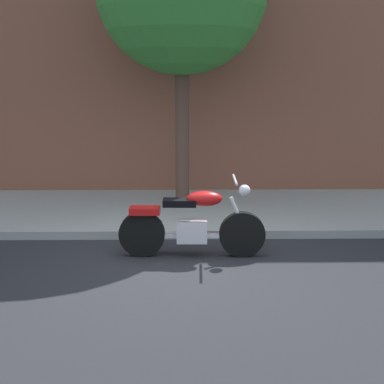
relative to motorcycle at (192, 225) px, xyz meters
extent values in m
plane|color=#28282D|center=(-0.21, -0.43, -0.48)|extent=(60.00, 60.00, 0.00)
cube|color=#A2A2A2|center=(-0.21, 2.42, -0.41)|extent=(18.29, 3.22, 0.14)
cube|color=brown|center=(-0.21, 4.29, 3.21)|extent=(18.29, 0.50, 7.37)
cylinder|color=black|center=(0.74, -0.02, -0.14)|extent=(0.68, 0.14, 0.67)
cylinder|color=black|center=(-0.73, 0.01, -0.14)|extent=(0.68, 0.14, 0.67)
cube|color=silver|center=(0.00, 0.00, -0.09)|extent=(0.45, 0.29, 0.32)
cube|color=silver|center=(0.00, 0.00, -0.16)|extent=(1.33, 0.11, 0.06)
ellipsoid|color=red|center=(0.18, -0.01, 0.40)|extent=(0.53, 0.27, 0.22)
cube|color=black|center=(-0.18, 0.00, 0.34)|extent=(0.49, 0.25, 0.10)
cube|color=red|center=(-0.68, 0.01, 0.22)|extent=(0.45, 0.25, 0.10)
cylinder|color=silver|center=(0.68, -0.02, 0.14)|extent=(0.27, 0.06, 0.58)
cylinder|color=silver|center=(0.62, -0.02, 0.68)|extent=(0.05, 0.70, 0.04)
sphere|color=silver|center=(0.76, -0.02, 0.52)|extent=(0.17, 0.17, 0.17)
cylinder|color=silver|center=(-0.24, 0.16, -0.19)|extent=(0.80, 0.11, 0.09)
cylinder|color=brown|center=(-0.15, 2.74, 1.19)|extent=(0.27, 0.27, 3.33)
camera|label=1|loc=(-0.11, -7.35, 2.10)|focal=48.92mm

